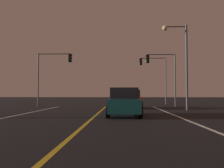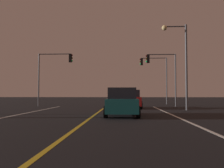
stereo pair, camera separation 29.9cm
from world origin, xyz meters
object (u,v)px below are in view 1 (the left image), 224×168
traffic_light_far_right (153,70)px  street_lamp_right_far (180,55)px  traffic_light_near_left (54,67)px  car_ahead_far (130,99)px  car_lead_same_lane (124,102)px  traffic_light_near_right (161,67)px

traffic_light_far_right → street_lamp_right_far: size_ratio=0.85×
traffic_light_near_left → traffic_light_far_right: (11.36, 5.50, 0.17)m
traffic_light_far_right → street_lamp_right_far: street_lamp_right_far is taller
street_lamp_right_far → car_ahead_far: bearing=-33.0°
car_lead_same_lane → traffic_light_far_right: (4.02, 17.00, 3.60)m
car_lead_same_lane → traffic_light_near_left: traffic_light_near_left is taller
traffic_light_near_left → street_lamp_right_far: 13.48m
traffic_light_near_right → traffic_light_far_right: traffic_light_far_right is taller
car_lead_same_lane → traffic_light_near_right: bearing=-19.7°
traffic_light_near_right → street_lamp_right_far: bearing=96.1°
traffic_light_near_left → street_lamp_right_far: size_ratio=0.81×
car_lead_same_lane → street_lamp_right_far: (4.75, 5.54, 3.73)m
street_lamp_right_far → car_lead_same_lane: bearing=49.4°
car_lead_same_lane → car_ahead_far: same height
car_ahead_far → traffic_light_far_right: 10.10m
car_ahead_far → traffic_light_far_right: size_ratio=0.72×
car_ahead_far → street_lamp_right_far: (4.03, -2.62, 3.73)m
traffic_light_near_left → street_lamp_right_far: bearing=-26.2°
traffic_light_near_right → street_lamp_right_far: street_lamp_right_far is taller
traffic_light_far_right → traffic_light_near_right: bearing=91.0°
car_lead_same_lane → traffic_light_near_right: (4.11, 11.50, 3.32)m
car_ahead_far → street_lamp_right_far: size_ratio=0.61×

